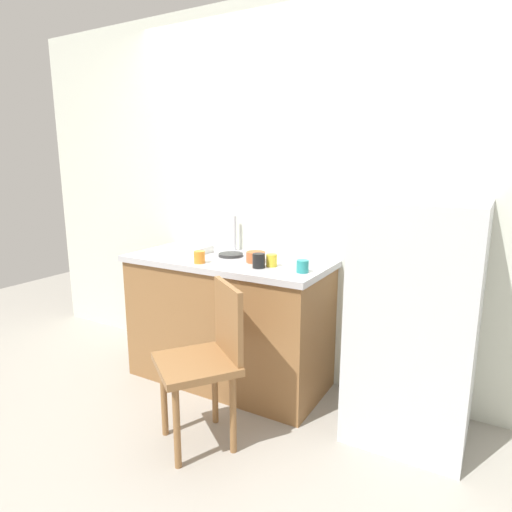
# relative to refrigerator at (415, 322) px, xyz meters

# --- Properties ---
(ground_plane) EXTENTS (8.00, 8.00, 0.00)m
(ground_plane) POSITION_rel_refrigerator_xyz_m (-0.89, -0.65, -0.66)
(ground_plane) COLOR #9E998E
(back_wall) EXTENTS (4.80, 0.10, 2.58)m
(back_wall) POSITION_rel_refrigerator_xyz_m (-0.89, 0.35, 0.63)
(back_wall) COLOR silver
(back_wall) RESTS_ON ground_plane
(cabinet_base) EXTENTS (1.35, 0.60, 0.85)m
(cabinet_base) POSITION_rel_refrigerator_xyz_m (-1.23, 0.00, -0.24)
(cabinet_base) COLOR olive
(cabinet_base) RESTS_ON ground_plane
(countertop) EXTENTS (1.39, 0.64, 0.04)m
(countertop) POSITION_rel_refrigerator_xyz_m (-1.23, 0.00, 0.20)
(countertop) COLOR #B7B7BC
(countertop) RESTS_ON cabinet_base
(faucet) EXTENTS (0.02, 0.02, 0.25)m
(faucet) POSITION_rel_refrigerator_xyz_m (-1.33, 0.25, 0.35)
(faucet) COLOR #B7B7BC
(faucet) RESTS_ON countertop
(refrigerator) EXTENTS (0.62, 0.60, 1.33)m
(refrigerator) POSITION_rel_refrigerator_xyz_m (0.00, 0.00, 0.00)
(refrigerator) COLOR silver
(refrigerator) RESTS_ON ground_plane
(chair) EXTENTS (0.56, 0.56, 0.89)m
(chair) POSITION_rel_refrigerator_xyz_m (-0.94, -0.64, -0.16)
(chair) COLOR olive
(chair) RESTS_ON ground_plane
(dish_tray) EXTENTS (0.28, 0.20, 0.05)m
(dish_tray) POSITION_rel_refrigerator_xyz_m (-1.56, 0.02, 0.25)
(dish_tray) COLOR white
(dish_tray) RESTS_ON countertop
(terracotta_bowl) EXTENTS (0.12, 0.12, 0.07)m
(terracotta_bowl) POSITION_rel_refrigerator_xyz_m (-1.00, -0.01, 0.26)
(terracotta_bowl) COLOR #B25B33
(terracotta_bowl) RESTS_ON countertop
(hotplate) EXTENTS (0.17, 0.17, 0.02)m
(hotplate) POSITION_rel_refrigerator_xyz_m (-1.24, 0.06, 0.23)
(hotplate) COLOR #2D2D2D
(hotplate) RESTS_ON countertop
(cup_yellow) EXTENTS (0.07, 0.07, 0.08)m
(cup_yellow) POSITION_rel_refrigerator_xyz_m (-0.86, -0.06, 0.26)
(cup_yellow) COLOR yellow
(cup_yellow) RESTS_ON countertop
(cup_teal) EXTENTS (0.07, 0.07, 0.07)m
(cup_teal) POSITION_rel_refrigerator_xyz_m (-0.63, -0.11, 0.26)
(cup_teal) COLOR teal
(cup_teal) RESTS_ON countertop
(cup_orange) EXTENTS (0.07, 0.07, 0.08)m
(cup_orange) POSITION_rel_refrigerator_xyz_m (-1.30, -0.21, 0.26)
(cup_orange) COLOR orange
(cup_orange) RESTS_ON countertop
(cup_black) EXTENTS (0.08, 0.08, 0.09)m
(cup_black) POSITION_rel_refrigerator_xyz_m (-0.91, -0.13, 0.27)
(cup_black) COLOR black
(cup_black) RESTS_ON countertop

